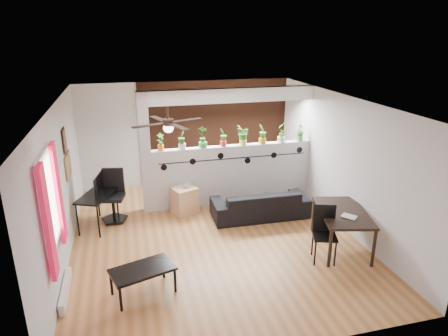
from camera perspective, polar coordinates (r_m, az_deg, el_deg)
room_shell at (r=7.24m, az=-1.59°, el=-0.72°), size 6.30×7.10×2.90m
partition_wall at (r=9.00m, az=1.29°, el=-0.88°), size 3.60×0.18×1.35m
ceiling_header at (r=8.56m, az=1.38°, el=10.35°), size 3.60×0.18×0.30m
pier_column at (r=8.51m, az=-11.16°, el=1.99°), size 0.22×0.20×2.60m
brick_panel at (r=10.18m, az=-0.91°, el=5.18°), size 3.90×0.05×2.60m
vine_decal at (r=8.79m, az=1.48°, el=1.39°), size 3.31×0.01×0.30m
window_assembly at (r=5.99m, az=-23.51°, el=-4.63°), size 0.09×1.30×1.55m
baseboard_heater at (r=6.65m, az=-21.70°, el=-15.91°), size 0.08×1.00×0.18m
corkboard at (r=8.04m, az=-21.38°, el=0.35°), size 0.03×0.60×0.45m
framed_art at (r=7.86m, az=-21.87°, el=3.69°), size 0.03×0.34×0.44m
ceiling_fan at (r=6.54m, az=-7.97°, el=6.20°), size 1.19×1.19×0.43m
potted_plant_0 at (r=8.47m, az=-9.04°, el=3.78°), size 0.21×0.18×0.37m
potted_plant_1 at (r=8.51m, az=-6.02°, el=4.19°), size 0.28×0.28×0.43m
potted_plant_2 at (r=8.58m, az=-3.04°, el=4.57°), size 0.32×0.30×0.48m
potted_plant_3 at (r=8.68m, az=-0.11°, el=4.52°), size 0.25×0.26×0.41m
potted_plant_4 at (r=8.80m, az=2.76°, el=4.80°), size 0.22×0.26×0.44m
potted_plant_5 at (r=8.94m, az=5.54°, el=4.97°), size 0.27×0.29×0.44m
potted_plant_6 at (r=9.09m, az=8.23°, el=5.18°), size 0.30×0.31×0.46m
potted_plant_7 at (r=9.28m, az=10.81°, el=5.11°), size 0.24×0.25×0.40m
sofa at (r=8.49m, az=5.16°, el=-5.12°), size 1.95×0.80×0.56m
cube_shelf at (r=8.61m, az=-5.65°, el=-4.66°), size 0.60×0.57×0.59m
cup at (r=8.49m, az=-5.39°, el=-2.51°), size 0.12×0.12×0.09m
computer_desk at (r=8.28m, az=-17.71°, el=-4.04°), size 0.84×1.08×0.69m
monitor at (r=8.36m, az=-17.78°, el=-2.61°), size 0.35×0.13×0.20m
office_chair at (r=8.53m, az=-15.51°, el=-4.26°), size 0.56×0.56×1.07m
dining_table at (r=7.43m, az=16.60°, el=-6.48°), size 1.10×1.48×0.73m
book at (r=7.11m, az=17.18°, el=-6.92°), size 0.30×0.31×0.02m
folding_chair at (r=7.06m, az=14.13°, el=-8.31°), size 0.50×0.50×0.97m
coffee_table at (r=6.21m, az=-11.56°, el=-14.24°), size 1.03×0.77×0.43m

